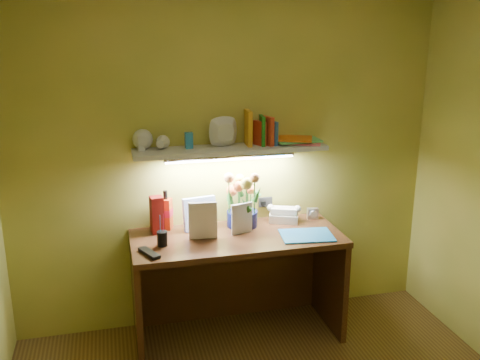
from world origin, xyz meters
name	(u,v)px	position (x,y,z in m)	size (l,w,h in m)	color
desk	(237,287)	(0.00, 1.20, 0.38)	(1.40, 0.60, 0.75)	black
flower_bouquet	(242,200)	(0.08, 1.37, 0.94)	(0.24, 0.24, 0.38)	#080D37
telephone	(284,213)	(0.39, 1.39, 0.81)	(0.20, 0.15, 0.12)	#EFE4CD
desk_clock	(313,213)	(0.61, 1.39, 0.79)	(0.08, 0.04, 0.08)	#AFAEB3
whisky_bottle	(166,210)	(-0.44, 1.44, 0.89)	(0.07, 0.07, 0.27)	#A82E10
whisky_box	(157,215)	(-0.51, 1.38, 0.88)	(0.08, 0.08, 0.25)	#630D0A
pen_cup	(162,234)	(-0.50, 1.15, 0.83)	(0.07, 0.07, 0.16)	black
art_card	(200,214)	(-0.22, 1.38, 0.86)	(0.23, 0.05, 0.23)	white
tv_remote	(149,253)	(-0.59, 1.03, 0.76)	(0.05, 0.19, 0.02)	black
blue_folder	(307,235)	(0.45, 1.08, 0.75)	(0.34, 0.25, 0.01)	#247AC5
desk_book_a	(188,221)	(-0.32, 1.21, 0.88)	(0.19, 0.02, 0.25)	silver
desk_book_b	(232,220)	(-0.03, 1.21, 0.86)	(0.15, 0.02, 0.21)	silver
wall_shelf	(231,144)	(0.00, 1.38, 1.34)	(1.31, 0.29, 0.27)	silver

